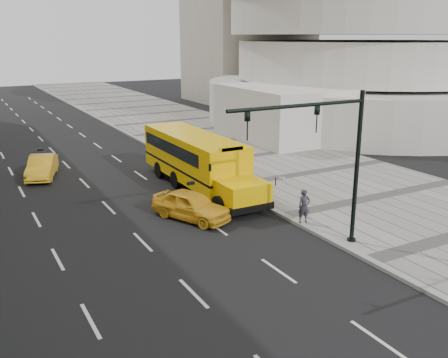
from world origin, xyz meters
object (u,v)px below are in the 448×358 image
taxi_near (191,205)px  taxi_far (42,167)px  school_bus (196,157)px  traffic_signal (331,153)px  pedestrian (304,206)px

taxi_near → taxi_far: taxi_near is taller
school_bus → traffic_signal: bearing=-86.3°
school_bus → traffic_signal: (0.69, -10.57, 2.33)m
taxi_near → taxi_far: size_ratio=0.98×
traffic_signal → school_bus: bearing=93.7°
taxi_far → traffic_signal: traffic_signal is taller
taxi_near → taxi_far: bearing=89.6°
pedestrian → taxi_near: bearing=153.8°
taxi_near → pedestrian: bearing=-62.8°
taxi_far → pedestrian: size_ratio=2.62×
taxi_far → pedestrian: bearing=-39.5°
taxi_far → traffic_signal: (8.12, -16.88, 3.41)m
taxi_far → traffic_signal: bearing=-46.4°
school_bus → pedestrian: school_bus is taller
taxi_near → pedestrian: pedestrian is taller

